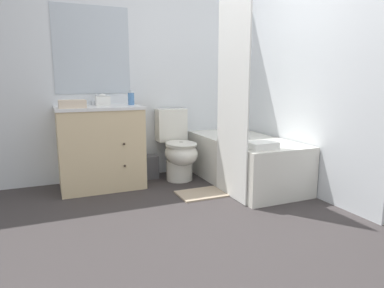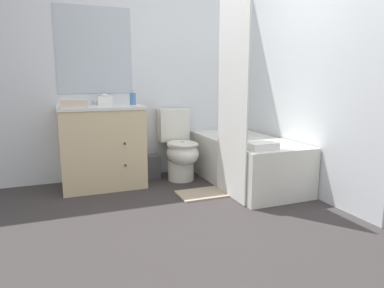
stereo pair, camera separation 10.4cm
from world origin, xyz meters
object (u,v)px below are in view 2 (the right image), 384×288
Objects in this scene: sink_faucet at (98,102)px; soap_dispenser at (133,98)px; bath_towel_folded at (261,146)px; bathtub at (246,160)px; toilet at (180,149)px; tissue_box at (105,100)px; hand_towel_folded at (74,104)px; bath_mat at (201,194)px; wastebasket at (150,166)px; vanity_cabinet at (102,146)px.

soap_dispenser is (0.35, -0.15, 0.04)m from sink_faucet.
bathtub is at bearing 73.24° from bath_towel_folded.
tissue_box reaches higher than toilet.
sink_faucet reaches higher than hand_towel_folded.
toilet is at bearing 91.07° from bath_mat.
hand_towel_folded reaches higher than wastebasket.
sink_faucet is 0.54× the size of bath_towel_folded.
toilet is at bearing 147.41° from bathtub.
toilet is at bearing -15.70° from sink_faucet.
toilet is 0.70m from bath_mat.
wastebasket is at bearing 111.85° from bath_mat.
vanity_cabinet is at bearing 142.39° from bath_mat.
bath_mat is at bearing -43.42° from tissue_box.
vanity_cabinet reaches higher than bathtub.
bath_towel_folded is at bearing -42.63° from sink_faucet.
bathtub is at bearing -23.45° from soap_dispenser.
toilet is at bearing -11.13° from tissue_box.
sink_faucet reaches higher than bathtub.
bath_towel_folded is at bearing -106.76° from bathtub.
bath_towel_folded is at bearing -38.96° from bath_mat.
hand_towel_folded is (-0.27, -0.16, 0.46)m from vanity_cabinet.
sink_faucet is 0.96× the size of tissue_box.
bath_towel_folded is 0.78m from bath_mat.
toilet is (0.86, -0.24, -0.55)m from sink_faucet.
soap_dispenser is at bearing 4.72° from vanity_cabinet.
bath_mat is (0.87, -0.85, -0.90)m from sink_faucet.
tissue_box is (-1.43, 0.56, 0.67)m from bathtub.
soap_dispenser is 1.50m from bath_towel_folded.
toilet is 3.03× the size of bath_towel_folded.
soap_dispenser is at bearing 17.24° from hand_towel_folded.
wastebasket is at bearing 123.58° from bath_towel_folded.
bathtub is at bearing 18.29° from bath_mat.
vanity_cabinet is 3.46× the size of hand_towel_folded.
hand_towel_folded is at bearing -141.53° from tissue_box.
wastebasket is 1.79× the size of tissue_box.
sink_faucet is 1.05m from toilet.
bath_mat is (0.01, -0.61, -0.35)m from toilet.
bath_mat is (0.81, -0.77, -0.91)m from tissue_box.
vanity_cabinet reaches higher than bath_mat.
bath_towel_folded reaches higher than wastebasket.
wastebasket is at bearing 19.16° from hand_towel_folded.
hand_towel_folded is (-1.13, -0.10, 0.55)m from toilet.
wastebasket is at bearing 2.91° from tissue_box.
vanity_cabinet is at bearing -121.66° from tissue_box.
sink_faucet reaches higher than tissue_box.
bath_mat is (0.87, -0.67, -0.44)m from vanity_cabinet.
tissue_box is at bearing 138.10° from bath_towel_folded.
vanity_cabinet is 0.49m from tissue_box.
hand_towel_folded reaches higher than toilet.
bath_towel_folded is (0.77, -1.16, 0.40)m from wastebasket.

